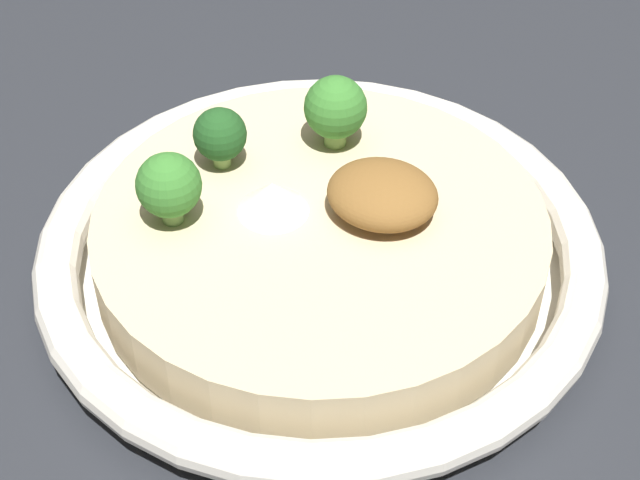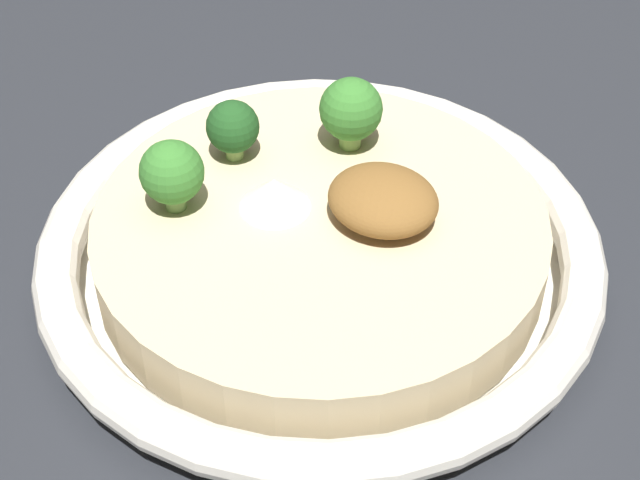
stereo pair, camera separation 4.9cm
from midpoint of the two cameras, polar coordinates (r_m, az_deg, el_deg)
The scene contains 7 objects.
ground_plane at distance 0.51m, azimuth 2.77°, elevation -1.99°, with size 6.00×6.00×0.00m, color #23262B.
risotto_bowl at distance 0.50m, azimuth 2.84°, elevation -0.50°, with size 0.29×0.29×0.04m.
cheese_sprinkle at distance 0.48m, azimuth 0.26°, elevation 2.63°, with size 0.04×0.04×0.02m.
crispy_onion_garnish at distance 0.48m, azimuth 6.65°, elevation 2.21°, with size 0.06×0.05×0.02m.
broccoli_left at distance 0.48m, azimuth -5.70°, elevation 3.76°, with size 0.03×0.03×0.04m.
broccoli_back at distance 0.52m, azimuth 4.57°, elevation 7.41°, with size 0.03×0.03×0.04m.
broccoli_back_left at distance 0.51m, azimuth -2.33°, elevation 6.44°, with size 0.03×0.03×0.03m.
Camera 2 is at (0.19, -0.31, 0.36)m, focal length 55.00 mm.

